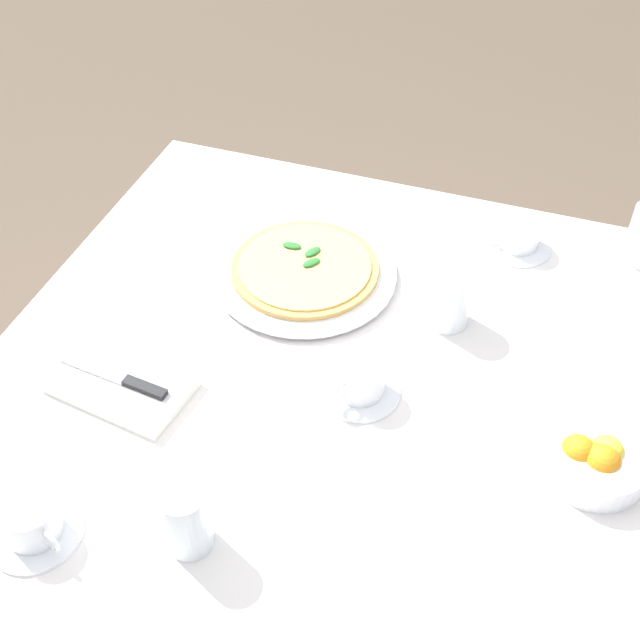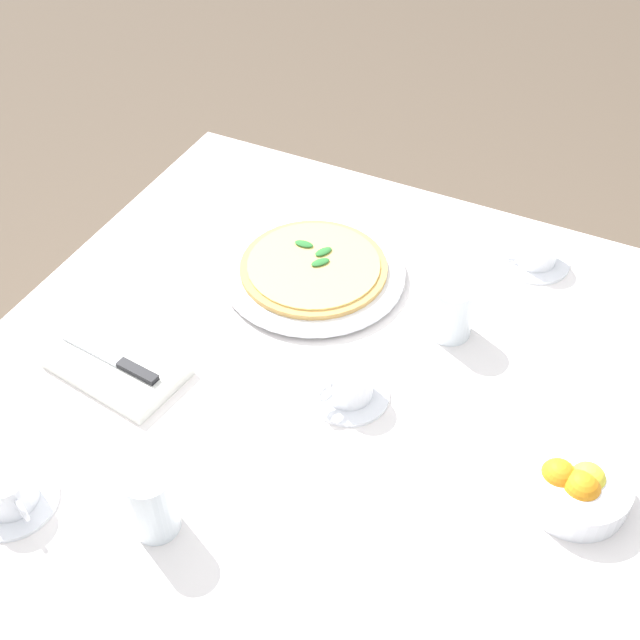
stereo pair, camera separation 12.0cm
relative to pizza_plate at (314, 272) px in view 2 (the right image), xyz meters
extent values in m
plane|color=brown|center=(-0.14, 0.23, -0.77)|extent=(8.00, 8.00, 0.00)
cube|color=white|center=(-0.14, 0.23, -0.02)|extent=(1.16, 1.16, 0.02)
cube|color=white|center=(-0.14, -0.34, -0.17)|extent=(1.16, 0.01, 0.28)
cube|color=white|center=(0.43, 0.23, -0.17)|extent=(0.01, 1.16, 0.28)
cylinder|color=brown|center=(-0.62, -0.25, -0.40)|extent=(0.06, 0.06, 0.74)
cylinder|color=brown|center=(0.34, -0.25, -0.40)|extent=(0.06, 0.06, 0.74)
cylinder|color=white|center=(0.00, 0.00, -0.01)|extent=(0.20, 0.20, 0.01)
cylinder|color=white|center=(0.00, 0.00, 0.00)|extent=(0.33, 0.33, 0.01)
cylinder|color=tan|center=(0.00, 0.00, 0.01)|extent=(0.27, 0.27, 0.01)
cylinder|color=#EAC66B|center=(0.00, 0.00, 0.02)|extent=(0.24, 0.24, 0.00)
ellipsoid|color=#2D7533|center=(0.00, -0.04, 0.02)|extent=(0.03, 0.04, 0.01)
ellipsoid|color=#2D7533|center=(0.04, -0.04, 0.02)|extent=(0.04, 0.02, 0.01)
ellipsoid|color=#2D7533|center=(-0.01, -0.01, 0.02)|extent=(0.04, 0.04, 0.01)
cylinder|color=white|center=(0.17, 0.62, -0.01)|extent=(0.13, 0.13, 0.01)
cylinder|color=white|center=(0.17, 0.62, 0.02)|extent=(0.08, 0.08, 0.06)
torus|color=white|center=(0.12, 0.64, 0.03)|extent=(0.03, 0.02, 0.03)
cylinder|color=black|center=(0.17, 0.62, 0.05)|extent=(0.07, 0.07, 0.00)
cylinder|color=white|center=(-0.18, 0.23, -0.01)|extent=(0.13, 0.13, 0.01)
cylinder|color=white|center=(-0.18, 0.23, 0.02)|extent=(0.08, 0.08, 0.06)
torus|color=white|center=(-0.16, 0.27, 0.03)|extent=(0.02, 0.03, 0.03)
cylinder|color=black|center=(-0.18, 0.23, 0.05)|extent=(0.07, 0.07, 0.00)
cylinder|color=white|center=(-0.35, -0.22, -0.01)|extent=(0.13, 0.13, 0.01)
cylinder|color=white|center=(-0.35, -0.22, 0.02)|extent=(0.08, 0.08, 0.05)
torus|color=white|center=(-0.30, -0.21, 0.02)|extent=(0.04, 0.02, 0.03)
cylinder|color=black|center=(-0.35, -0.22, 0.04)|extent=(0.07, 0.07, 0.00)
cylinder|color=white|center=(-0.27, 0.03, 0.04)|extent=(0.07, 0.07, 0.10)
cylinder|color=silver|center=(-0.27, 0.03, 0.02)|extent=(0.06, 0.06, 0.06)
cylinder|color=white|center=(-0.04, 0.56, 0.05)|extent=(0.07, 0.07, 0.11)
cylinder|color=silver|center=(-0.04, 0.56, 0.02)|extent=(0.06, 0.06, 0.06)
cube|color=white|center=(0.19, 0.35, 0.00)|extent=(0.24, 0.16, 0.02)
cube|color=silver|center=(0.24, 0.34, 0.01)|extent=(0.12, 0.03, 0.01)
cube|color=black|center=(0.14, 0.35, 0.01)|extent=(0.08, 0.03, 0.01)
cylinder|color=white|center=(-0.54, 0.27, 0.01)|extent=(0.15, 0.15, 0.04)
sphere|color=orange|center=(-0.51, 0.27, 0.03)|extent=(0.05, 0.05, 0.05)
sphere|color=orange|center=(-0.55, 0.28, 0.03)|extent=(0.06, 0.06, 0.06)
sphere|color=yellow|center=(-0.55, 0.26, 0.03)|extent=(0.05, 0.05, 0.05)
camera|label=1|loc=(-0.39, 1.06, 0.97)|focal=45.77mm
camera|label=2|loc=(-0.50, 1.01, 0.97)|focal=45.77mm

